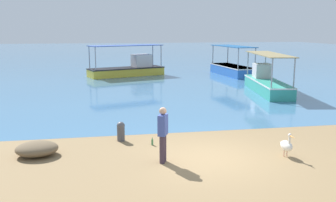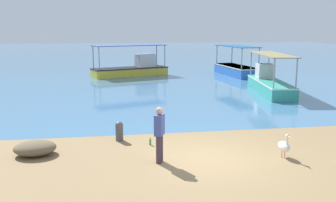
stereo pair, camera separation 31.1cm
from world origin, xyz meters
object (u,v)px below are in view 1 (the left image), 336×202
at_px(fishing_boat_outer, 129,68).
at_px(fisherman_standing, 163,133).
at_px(pelican, 287,145).
at_px(glass_bottle, 152,142).
at_px(fishing_boat_far_left, 232,69).
at_px(net_pile, 37,149).
at_px(mooring_bollard, 121,131).
at_px(fishing_boat_near_right, 267,82).

distance_m(fishing_boat_outer, fisherman_standing, 21.21).
distance_m(pelican, glass_bottle, 4.41).
xyz_separation_m(fishing_boat_far_left, fisherman_standing, (-9.34, -20.04, 0.35)).
bearing_deg(glass_bottle, net_pile, -173.34).
height_order(fishing_boat_far_left, mooring_bollard, fishing_boat_far_left).
bearing_deg(glass_bottle, mooring_bollard, 145.93).
bearing_deg(fishing_boat_near_right, pelican, -111.88).
relative_size(fishing_boat_near_right, fishing_boat_outer, 0.97).
bearing_deg(fisherman_standing, net_pile, 161.29).
distance_m(mooring_bollard, net_pile, 2.93).
height_order(pelican, mooring_bollard, pelican).
distance_m(pelican, fisherman_standing, 3.92).
height_order(pelican, glass_bottle, pelican).
distance_m(fishing_boat_outer, pelican, 21.65).
xyz_separation_m(fishing_boat_near_right, glass_bottle, (-8.58, -9.58, -0.51)).
bearing_deg(fishing_boat_outer, fishing_boat_near_right, -51.30).
relative_size(pelican, glass_bottle, 2.97).
bearing_deg(mooring_bollard, glass_bottle, -34.07).
bearing_deg(pelican, fishing_boat_outer, 98.77).
bearing_deg(fishing_boat_outer, glass_bottle, -91.95).
height_order(fishing_boat_far_left, net_pile, fishing_boat_far_left).
xyz_separation_m(fishing_boat_near_right, fisherman_standing, (-8.50, -11.31, 0.29)).
xyz_separation_m(fishing_boat_outer, mooring_bollard, (-1.70, -18.77, -0.27)).
distance_m(fisherman_standing, net_pile, 4.09).
height_order(fishing_boat_near_right, net_pile, fishing_boat_near_right).
height_order(fishing_boat_outer, mooring_bollard, fishing_boat_outer).
relative_size(pelican, fisherman_standing, 0.48).
relative_size(fishing_boat_far_left, fisherman_standing, 3.48).
xyz_separation_m(fishing_boat_near_right, pelican, (-4.62, -11.51, -0.24)).
relative_size(fishing_boat_far_left, mooring_bollard, 8.43).
height_order(fishing_boat_near_right, fishing_boat_outer, fishing_boat_outer).
height_order(net_pile, glass_bottle, net_pile).
distance_m(fishing_boat_far_left, pelican, 20.97).
xyz_separation_m(fishing_boat_far_left, net_pile, (-13.17, -18.75, -0.33)).
relative_size(pelican, net_pile, 0.61).
height_order(fisherman_standing, net_pile, fisherman_standing).
relative_size(fishing_boat_outer, pelican, 8.27).
relative_size(fishing_boat_near_right, pelican, 8.04).
distance_m(fisherman_standing, glass_bottle, 1.91).
bearing_deg(pelican, glass_bottle, 154.07).
relative_size(mooring_bollard, fisherman_standing, 0.41).
xyz_separation_m(net_pile, glass_bottle, (3.73, 0.44, -0.12)).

